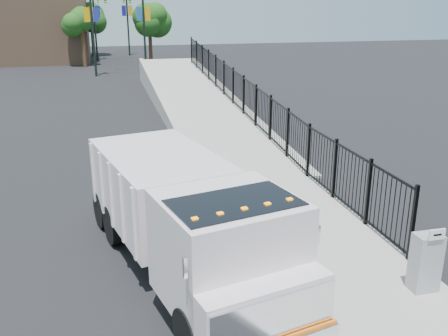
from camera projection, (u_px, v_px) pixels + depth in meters
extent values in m
plane|color=black|center=(238.00, 242.00, 12.66)|extent=(120.00, 120.00, 0.00)
cube|color=#9E998E|center=(344.00, 270.00, 11.23)|extent=(3.55, 12.00, 0.12)
cube|color=#ADAAA3|center=(262.00, 280.00, 10.79)|extent=(0.30, 12.00, 0.16)
cube|color=#9E998E|center=(199.00, 111.00, 27.87)|extent=(3.95, 24.06, 3.19)
cube|color=black|center=(243.00, 108.00, 24.22)|extent=(0.10, 28.00, 1.80)
cube|color=black|center=(181.00, 246.00, 11.31)|extent=(2.50, 6.81, 0.22)
cube|color=white|center=(228.00, 249.00, 9.06)|extent=(2.77, 2.66, 1.99)
cube|color=white|center=(262.00, 308.00, 8.17)|extent=(2.43, 1.21, 0.99)
cube|color=silver|center=(274.00, 320.00, 7.86)|extent=(2.24, 0.60, 0.85)
cube|color=black|center=(234.00, 224.00, 8.66)|extent=(2.42, 1.75, 0.85)
cube|color=white|center=(160.00, 187.00, 12.09)|extent=(3.27, 4.61, 1.69)
cube|color=silver|center=(185.00, 268.00, 7.55)|extent=(0.07, 0.07, 0.35)
cube|color=silver|center=(318.00, 235.00, 8.61)|extent=(0.07, 0.07, 0.35)
cube|color=orange|center=(195.00, 219.00, 7.85)|extent=(0.11, 0.10, 0.06)
cube|color=orange|center=(220.00, 214.00, 8.04)|extent=(0.11, 0.10, 0.06)
cube|color=orange|center=(244.00, 209.00, 8.24)|extent=(0.11, 0.10, 0.06)
cube|color=orange|center=(267.00, 204.00, 8.43)|extent=(0.11, 0.10, 0.06)
cube|color=orange|center=(290.00, 200.00, 8.62)|extent=(0.11, 0.10, 0.06)
cylinder|color=black|center=(191.00, 335.00, 8.36)|extent=(0.54, 1.04, 0.99)
cylinder|color=black|center=(295.00, 303.00, 9.26)|extent=(0.54, 1.04, 0.99)
cylinder|color=black|center=(114.00, 225.00, 12.48)|extent=(0.54, 1.04, 0.99)
cylinder|color=black|center=(191.00, 210.00, 13.37)|extent=(0.54, 1.04, 0.99)
cylinder|color=black|center=(103.00, 210.00, 13.40)|extent=(0.54, 1.04, 0.99)
cylinder|color=black|center=(176.00, 196.00, 14.30)|extent=(0.54, 1.04, 0.99)
imported|color=maroon|center=(285.00, 238.00, 10.41)|extent=(0.53, 0.76, 2.00)
cube|color=gray|center=(425.00, 262.00, 10.20)|extent=(0.55, 0.40, 1.25)
cube|color=white|center=(437.00, 234.00, 9.76)|extent=(0.35, 0.04, 0.22)
ellipsoid|color=silver|center=(300.00, 233.00, 12.76)|extent=(0.41, 0.41, 0.10)
cylinder|color=black|center=(92.00, 25.00, 39.35)|extent=(0.18, 0.18, 8.00)
cube|color=navy|center=(96.00, 15.00, 39.18)|extent=(0.45, 0.04, 1.10)
cube|color=#D29605|center=(87.00, 15.00, 39.02)|extent=(0.45, 0.04, 1.10)
cylinder|color=black|center=(144.00, 24.00, 42.07)|extent=(0.18, 0.18, 8.00)
cube|color=orange|center=(148.00, 14.00, 41.90)|extent=(0.45, 0.04, 1.10)
cube|color=#1B52A1|center=(139.00, 14.00, 41.74)|extent=(0.45, 0.04, 1.10)
cylinder|color=black|center=(95.00, 20.00, 50.12)|extent=(0.18, 0.18, 8.00)
cube|color=black|center=(124.00, 0.00, 50.19)|extent=(0.18, 0.22, 0.60)
cube|color=#111D94|center=(97.00, 12.00, 49.94)|extent=(0.45, 0.04, 1.10)
cube|color=orange|center=(90.00, 12.00, 49.79)|extent=(0.45, 0.04, 1.10)
cylinder|color=black|center=(128.00, 18.00, 54.94)|extent=(0.18, 0.18, 8.00)
cube|color=black|center=(98.00, 0.00, 53.63)|extent=(0.18, 0.22, 0.60)
cube|color=gold|center=(130.00, 11.00, 54.77)|extent=(0.45, 0.04, 1.10)
cube|color=navy|center=(124.00, 11.00, 54.61)|extent=(0.45, 0.04, 1.10)
cylinder|color=#382314|center=(84.00, 49.00, 45.86)|extent=(0.36, 0.36, 3.20)
sphere|color=#194714|center=(82.00, 22.00, 45.10)|extent=(2.28, 2.28, 2.28)
cylinder|color=#382314|center=(150.00, 46.00, 48.89)|extent=(0.36, 0.36, 3.20)
sphere|color=#194714|center=(149.00, 21.00, 48.13)|extent=(2.69, 2.69, 2.69)
cylinder|color=#382314|center=(93.00, 41.00, 55.39)|extent=(0.36, 0.36, 3.20)
sphere|color=#194714|center=(91.00, 18.00, 54.63)|extent=(3.00, 3.00, 3.00)
cube|color=#8C664C|center=(36.00, 20.00, 49.86)|extent=(10.00, 10.00, 8.00)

